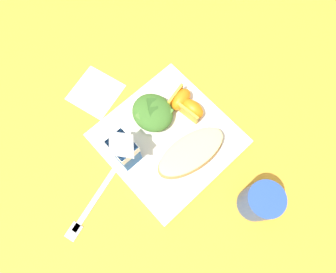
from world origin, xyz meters
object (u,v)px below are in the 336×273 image
at_px(cheesy_pizza_bread, 191,153).
at_px(green_salad_pile, 153,113).
at_px(metal_fork, 90,207).
at_px(orange_wedge_middle, 180,99).
at_px(paper_napkin, 96,92).
at_px(orange_wedge_front, 192,109).
at_px(drinking_blue_cup, 260,202).
at_px(milk_carton, 123,149).
at_px(white_plate, 168,139).

xyz_separation_m(cheesy_pizza_bread, green_salad_pile, (0.13, -0.00, 0.00)).
distance_m(green_salad_pile, metal_fork, 0.25).
relative_size(orange_wedge_middle, paper_napkin, 0.60).
bearing_deg(orange_wedge_front, paper_napkin, 32.79).
distance_m(green_salad_pile, drinking_blue_cup, 0.30).
distance_m(green_salad_pile, paper_napkin, 0.16).
distance_m(cheesy_pizza_bread, orange_wedge_middle, 0.13).
bearing_deg(paper_napkin, metal_fork, 139.01).
distance_m(milk_carton, drinking_blue_cup, 0.30).
bearing_deg(paper_napkin, drinking_blue_cup, -169.16).
bearing_deg(metal_fork, white_plate, -90.60).
bearing_deg(cheesy_pizza_bread, green_salad_pile, -0.77).
height_order(milk_carton, drinking_blue_cup, milk_carton).
xyz_separation_m(paper_napkin, drinking_blue_cup, (-0.45, -0.09, 0.05)).
relative_size(orange_wedge_middle, metal_fork, 0.36).
xyz_separation_m(green_salad_pile, paper_napkin, (0.15, 0.06, -0.03)).
relative_size(white_plate, milk_carton, 2.55).
distance_m(white_plate, paper_napkin, 0.22).
xyz_separation_m(cheesy_pizza_bread, milk_carton, (0.10, 0.11, 0.04)).
bearing_deg(white_plate, milk_carton, 72.00).
bearing_deg(cheesy_pizza_bread, drinking_blue_cup, -170.55).
height_order(white_plate, green_salad_pile, green_salad_pile).
distance_m(green_salad_pile, milk_carton, 0.12).
relative_size(cheesy_pizza_bread, orange_wedge_middle, 2.70).
bearing_deg(metal_fork, paper_napkin, -40.99).
relative_size(milk_carton, drinking_blue_cup, 1.12).
height_order(milk_carton, metal_fork, milk_carton).
xyz_separation_m(orange_wedge_front, orange_wedge_middle, (0.04, 0.00, 0.00)).
xyz_separation_m(milk_carton, orange_wedge_front, (-0.02, -0.18, -0.04)).
xyz_separation_m(orange_wedge_front, paper_napkin, (0.20, 0.13, -0.03)).
bearing_deg(orange_wedge_middle, green_salad_pile, 75.21).
bearing_deg(drinking_blue_cup, metal_fork, 48.35).
relative_size(milk_carton, paper_napkin, 1.00).
height_order(cheesy_pizza_bread, metal_fork, cheesy_pizza_bread).
height_order(paper_napkin, metal_fork, metal_fork).
bearing_deg(white_plate, paper_napkin, 12.70).
bearing_deg(cheesy_pizza_bread, white_plate, 8.34).
xyz_separation_m(cheesy_pizza_bread, metal_fork, (0.07, 0.24, -0.03)).
height_order(green_salad_pile, drinking_blue_cup, drinking_blue_cup).
height_order(green_salad_pile, paper_napkin, green_salad_pile).
height_order(white_plate, paper_napkin, white_plate).
bearing_deg(green_salad_pile, cheesy_pizza_bread, 179.23).
bearing_deg(drinking_blue_cup, green_salad_pile, 5.13).
relative_size(cheesy_pizza_bread, orange_wedge_front, 2.81).
xyz_separation_m(orange_wedge_front, metal_fork, (-0.01, 0.32, -0.03)).
height_order(green_salad_pile, metal_fork, green_salad_pile).
relative_size(milk_carton, orange_wedge_front, 1.72).
xyz_separation_m(orange_wedge_middle, paper_napkin, (0.17, 0.13, -0.03)).
relative_size(cheesy_pizza_bread, drinking_blue_cup, 1.82).
bearing_deg(milk_carton, cheesy_pizza_bread, -131.98).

